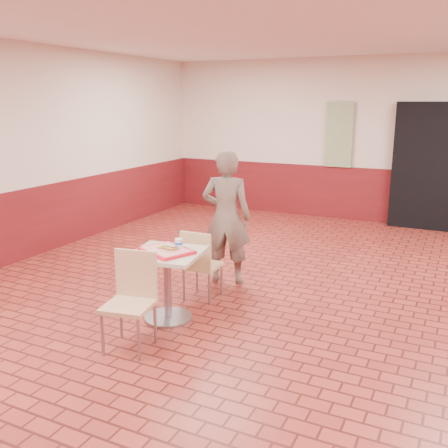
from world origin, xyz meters
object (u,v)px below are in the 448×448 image
at_px(chair_main_front, 132,295).
at_px(ring_donut, 162,246).
at_px(customer, 227,217).
at_px(chair_main_back, 200,261).
at_px(serving_tray, 167,251).
at_px(main_table, 167,274).
at_px(paper_cup, 179,243).
at_px(long_john_donut, 170,248).

height_order(chair_main_front, ring_donut, chair_main_front).
height_order(chair_main_front, customer, customer).
relative_size(chair_main_back, serving_tray, 1.63).
xyz_separation_m(main_table, paper_cup, (0.10, 0.08, 0.32)).
xyz_separation_m(chair_main_front, customer, (0.04, 1.91, 0.33)).
height_order(main_table, paper_cup, paper_cup).
height_order(chair_main_front, serving_tray, chair_main_front).
bearing_deg(long_john_donut, chair_main_front, -91.80).
bearing_deg(serving_tray, main_table, 90.00).
height_order(serving_tray, ring_donut, ring_donut).
bearing_deg(paper_cup, chair_main_back, 95.79).
distance_m(customer, paper_cup, 1.20).
distance_m(main_table, ring_donut, 0.29).
bearing_deg(paper_cup, ring_donut, -162.60).
bearing_deg(chair_main_front, chair_main_back, 78.67).
bearing_deg(chair_main_back, serving_tray, 84.11).
bearing_deg(serving_tray, long_john_donut, -5.54).
distance_m(serving_tray, paper_cup, 0.14).
bearing_deg(ring_donut, main_table, -17.34).
distance_m(serving_tray, ring_donut, 0.08).
bearing_deg(main_table, paper_cup, 37.15).
height_order(ring_donut, paper_cup, paper_cup).
xyz_separation_m(main_table, serving_tray, (0.00, -0.00, 0.25)).
xyz_separation_m(chair_main_front, long_john_donut, (0.02, 0.63, 0.28)).
distance_m(chair_main_back, customer, 0.77).
height_order(serving_tray, long_john_donut, long_john_donut).
bearing_deg(customer, ring_donut, 69.85).
xyz_separation_m(main_table, chair_main_back, (0.05, 0.61, -0.04)).
distance_m(main_table, chair_main_front, 0.63).
height_order(chair_main_front, paper_cup, chair_main_front).
height_order(customer, paper_cup, customer).
bearing_deg(customer, long_john_donut, 74.87).
height_order(ring_donut, long_john_donut, long_john_donut).
bearing_deg(serving_tray, paper_cup, 37.15).
xyz_separation_m(chair_main_back, serving_tray, (-0.05, -0.61, 0.29)).
bearing_deg(chair_main_front, serving_tray, 81.68).
relative_size(main_table, serving_tray, 1.45).
xyz_separation_m(main_table, long_john_donut, (0.04, -0.00, 0.29)).
bearing_deg(chair_main_front, customer, 78.84).
relative_size(main_table, chair_main_back, 0.89).
height_order(main_table, serving_tray, serving_tray).
relative_size(main_table, customer, 0.44).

